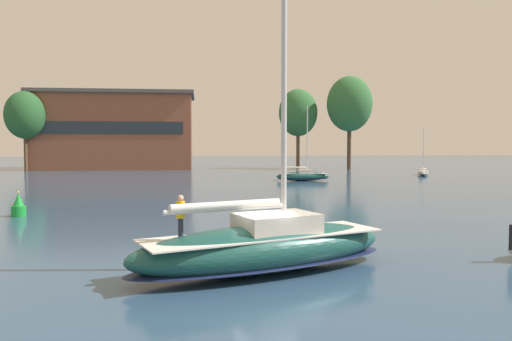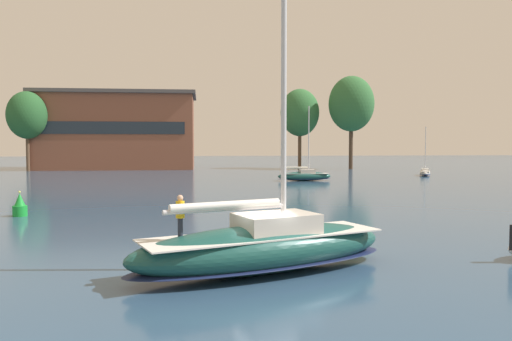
% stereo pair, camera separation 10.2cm
% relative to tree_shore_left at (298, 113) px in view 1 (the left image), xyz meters
% --- Properties ---
extents(ground_plane, '(400.00, 400.00, 0.00)m').
position_rel_tree_shore_left_xyz_m(ground_plane, '(-18.56, -85.76, -11.95)').
color(ground_plane, '#2D4C6B').
extents(waterfront_building, '(32.90, 17.44, 16.11)m').
position_rel_tree_shore_left_xyz_m(waterfront_building, '(-38.65, 3.53, -3.85)').
color(waterfront_building, brown).
rests_on(waterfront_building, ground).
extents(tree_shore_left, '(8.29, 8.29, 17.07)m').
position_rel_tree_shore_left_xyz_m(tree_shore_left, '(0.00, 0.00, 0.00)').
color(tree_shore_left, brown).
rests_on(tree_shore_left, ground).
extents(tree_shore_center, '(9.42, 9.42, 19.38)m').
position_rel_tree_shore_left_xyz_m(tree_shore_center, '(10.01, -4.38, 1.62)').
color(tree_shore_center, '#4C3828').
rests_on(tree_shore_center, ground).
extents(tree_shore_right, '(7.48, 7.48, 15.40)m').
position_rel_tree_shore_left_xyz_m(tree_shore_right, '(-54.48, -5.20, -1.17)').
color(tree_shore_right, brown).
rests_on(tree_shore_right, ground).
extents(sailboat_main, '(12.00, 7.23, 15.94)m').
position_rel_tree_shore_left_xyz_m(sailboat_main, '(-18.54, -85.75, -10.87)').
color(sailboat_main, '#194C47').
rests_on(sailboat_main, ground).
extents(sailboat_moored_mid_channel, '(3.76, 6.06, 8.10)m').
position_rel_tree_shore_left_xyz_m(sailboat_moored_mid_channel, '(15.84, -26.75, -11.39)').
color(sailboat_moored_mid_channel, silver).
rests_on(sailboat_moored_mid_channel, ground).
extents(sailboat_moored_far_slip, '(7.78, 2.33, 10.65)m').
position_rel_tree_shore_left_xyz_m(sailboat_moored_far_slip, '(-6.47, -36.04, -11.22)').
color(sailboat_moored_far_slip, '#194C47').
rests_on(sailboat_moored_far_slip, ground).
extents(channel_buoy, '(1.01, 1.01, 1.85)m').
position_rel_tree_shore_left_xyz_m(channel_buoy, '(-34.28, -68.06, -11.22)').
color(channel_buoy, green).
rests_on(channel_buoy, ground).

